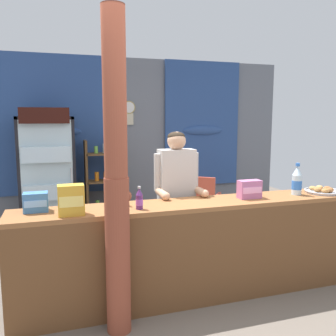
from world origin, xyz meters
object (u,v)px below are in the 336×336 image
object	(u,v)px
shopkeeper	(177,189)
stall_counter	(201,243)
snack_box_wafer	(249,189)
drink_fridge	(48,169)
soda_bottle_water	(297,181)
plastic_lawn_chair	(203,200)
snack_box_biscuit	(36,202)
bottle_shelf_rack	(102,184)
pastry_tray	(323,191)
soda_bottle_iced_tea	(121,193)
timber_post	(116,184)
snack_box_choco_powder	(71,200)
soda_bottle_grape_soda	(139,199)

from	to	relation	value
shopkeeper	stall_counter	bearing A→B (deg)	-82.96
snack_box_wafer	drink_fridge	bearing A→B (deg)	132.53
stall_counter	soda_bottle_water	bearing A→B (deg)	5.18
plastic_lawn_chair	snack_box_wafer	world-z (taller)	snack_box_wafer
plastic_lawn_chair	snack_box_biscuit	world-z (taller)	snack_box_biscuit
snack_box_biscuit	drink_fridge	bearing A→B (deg)	88.41
stall_counter	bottle_shelf_rack	world-z (taller)	bottle_shelf_rack
plastic_lawn_chair	pastry_tray	xyz separation A→B (m)	(0.60, -1.78, 0.46)
plastic_lawn_chair	snack_box_biscuit	xyz separation A→B (m)	(-2.22, -1.68, 0.51)
soda_bottle_water	pastry_tray	distance (m)	0.34
stall_counter	shopkeeper	xyz separation A→B (m)	(-0.06, 0.52, 0.41)
drink_fridge	pastry_tray	xyz separation A→B (m)	(2.77, -2.08, -0.06)
plastic_lawn_chair	soda_bottle_iced_tea	xyz separation A→B (m)	(-1.51, -1.67, 0.54)
timber_post	soda_bottle_iced_tea	bearing A→B (deg)	75.92
plastic_lawn_chair	soda_bottle_water	distance (m)	1.88
soda_bottle_water	pastry_tray	world-z (taller)	soda_bottle_water
snack_box_choco_powder	snack_box_wafer	bearing A→B (deg)	3.82
timber_post	drink_fridge	bearing A→B (deg)	102.92
soda_bottle_iced_tea	soda_bottle_grape_soda	size ratio (longest dim) A/B	1.25
drink_fridge	pastry_tray	size ratio (longest dim) A/B	4.96
stall_counter	snack_box_biscuit	world-z (taller)	snack_box_biscuit
timber_post	shopkeeper	xyz separation A→B (m)	(0.74, 0.76, -0.23)
plastic_lawn_chair	pastry_tray	distance (m)	1.93
drink_fridge	snack_box_biscuit	world-z (taller)	drink_fridge
soda_bottle_grape_soda	pastry_tray	xyz separation A→B (m)	(1.98, 0.08, -0.06)
plastic_lawn_chair	drink_fridge	bearing A→B (deg)	171.93
soda_bottle_water	soda_bottle_iced_tea	bearing A→B (deg)	176.79
soda_bottle_grape_soda	snack_box_biscuit	size ratio (longest dim) A/B	1.02
plastic_lawn_chair	snack_box_choco_powder	distance (m)	2.76
plastic_lawn_chair	shopkeeper	distance (m)	1.67
plastic_lawn_chair	snack_box_biscuit	size ratio (longest dim) A/B	4.39
drink_fridge	plastic_lawn_chair	world-z (taller)	drink_fridge
soda_bottle_water	soda_bottle_grape_soda	bearing A→B (deg)	-176.89
shopkeeper	soda_bottle_grape_soda	xyz separation A→B (m)	(-0.51, -0.51, 0.04)
soda_bottle_iced_tea	snack_box_wafer	distance (m)	1.24
pastry_tray	plastic_lawn_chair	bearing A→B (deg)	108.57
stall_counter	snack_box_biscuit	bearing A→B (deg)	172.46
drink_fridge	soda_bottle_water	distance (m)	3.21
bottle_shelf_rack	snack_box_wafer	distance (m)	2.61
bottle_shelf_rack	shopkeeper	size ratio (longest dim) A/B	0.88
soda_bottle_grape_soda	snack_box_biscuit	distance (m)	0.86
drink_fridge	snack_box_choco_powder	bearing A→B (deg)	-84.17
bottle_shelf_rack	soda_bottle_grape_soda	xyz separation A→B (m)	(0.04, -2.41, 0.30)
snack_box_choco_powder	snack_box_biscuit	bearing A→B (deg)	144.26
snack_box_biscuit	snack_box_choco_powder	bearing A→B (deg)	-35.74
drink_fridge	pastry_tray	world-z (taller)	drink_fridge
soda_bottle_iced_tea	snack_box_wafer	size ratio (longest dim) A/B	1.12
timber_post	soda_bottle_iced_tea	size ratio (longest dim) A/B	10.05
timber_post	soda_bottle_water	bearing A→B (deg)	10.14
plastic_lawn_chair	snack_box_choco_powder	bearing A→B (deg)	-135.98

